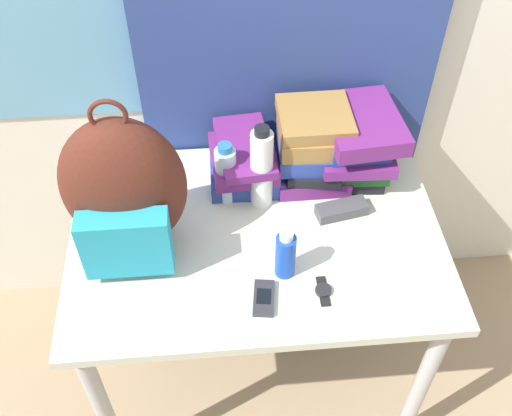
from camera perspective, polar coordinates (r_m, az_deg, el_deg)
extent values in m
cube|color=navy|center=(1.74, 3.38, 18.62)|extent=(0.90, 0.04, 2.50)
cube|color=beige|center=(1.73, 0.00, -2.60)|extent=(1.06, 0.75, 0.03)
cylinder|color=#B2B2B7|center=(1.92, -14.20, -18.35)|extent=(0.05, 0.05, 0.75)
cylinder|color=#B2B2B7|center=(1.97, 15.40, -16.07)|extent=(0.05, 0.05, 0.75)
cylinder|color=#B2B2B7|center=(2.26, -12.86, -3.56)|extent=(0.05, 0.05, 0.75)
cylinder|color=#B2B2B7|center=(2.30, 11.22, -2.00)|extent=(0.05, 0.05, 0.75)
ellipsoid|color=#512319|center=(1.58, -12.46, 2.04)|extent=(0.33, 0.20, 0.43)
cube|color=teal|center=(1.56, -12.24, -3.33)|extent=(0.23, 0.07, 0.19)
torus|color=#512319|center=(1.43, -13.93, 8.52)|extent=(0.09, 0.01, 0.09)
cube|color=navy|center=(1.85, -0.92, 3.48)|extent=(0.22, 0.21, 0.06)
cube|color=#6B2370|center=(1.80, -1.20, 4.68)|extent=(0.20, 0.23, 0.06)
cube|color=#6B2370|center=(1.78, -1.13, 5.78)|extent=(0.18, 0.29, 0.03)
cube|color=#6B2370|center=(1.87, 5.24, 3.64)|extent=(0.22, 0.21, 0.05)
cube|color=black|center=(1.84, 5.41, 4.61)|extent=(0.18, 0.24, 0.03)
cube|color=navy|center=(1.82, 5.23, 5.74)|extent=(0.21, 0.22, 0.05)
cube|color=olive|center=(1.78, 5.24, 7.08)|extent=(0.19, 0.21, 0.06)
cube|color=olive|center=(1.76, 5.63, 8.52)|extent=(0.21, 0.20, 0.04)
cube|color=black|center=(1.90, 9.00, 3.95)|extent=(0.20, 0.23, 0.04)
cube|color=#1E5623|center=(1.87, 9.33, 4.85)|extent=(0.19, 0.23, 0.05)
cube|color=#6B2370|center=(1.85, 9.36, 5.99)|extent=(0.23, 0.29, 0.04)
cube|color=navy|center=(1.82, 9.45, 6.83)|extent=(0.17, 0.23, 0.04)
cube|color=#6B2370|center=(1.79, 10.10, 7.93)|extent=(0.24, 0.29, 0.05)
cylinder|color=silver|center=(1.75, -2.87, 3.19)|extent=(0.06, 0.06, 0.18)
cylinder|color=#286BB7|center=(1.68, -3.00, 5.72)|extent=(0.04, 0.04, 0.02)
cylinder|color=white|center=(1.71, 0.54, 3.69)|extent=(0.06, 0.06, 0.26)
cylinder|color=black|center=(1.61, 0.57, 7.33)|extent=(0.04, 0.04, 0.02)
cylinder|color=blue|center=(1.57, 2.81, -4.55)|extent=(0.05, 0.05, 0.14)
cylinder|color=white|center=(1.51, 2.92, -2.66)|extent=(0.04, 0.04, 0.02)
cube|color=#2D2D33|center=(1.57, 0.72, -8.58)|extent=(0.07, 0.11, 0.02)
cube|color=black|center=(1.56, 0.72, -8.40)|extent=(0.04, 0.05, 0.00)
cube|color=#47474C|center=(1.77, 8.15, -0.16)|extent=(0.16, 0.08, 0.04)
cube|color=black|center=(1.60, 6.42, -7.88)|extent=(0.03, 0.09, 0.00)
cylinder|color=#232328|center=(1.59, 6.43, -7.80)|extent=(0.04, 0.04, 0.01)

